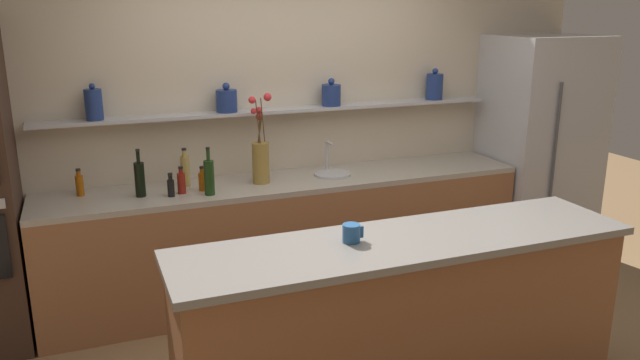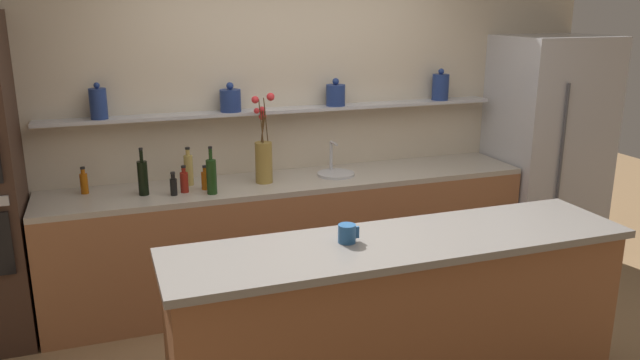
# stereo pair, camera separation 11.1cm
# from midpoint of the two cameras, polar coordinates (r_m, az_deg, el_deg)

# --- Properties ---
(back_wall_unit) EXTENTS (5.20, 0.28, 2.60)m
(back_wall_unit) POSITION_cam_midpoint_polar(r_m,az_deg,el_deg) (4.93, -2.15, 5.51)
(back_wall_unit) COLOR beige
(back_wall_unit) RESTS_ON ground_plane
(back_counter_unit) EXTENTS (3.62, 0.62, 0.92)m
(back_counter_unit) POSITION_cam_midpoint_polar(r_m,az_deg,el_deg) (4.80, -1.82, -5.24)
(back_counter_unit) COLOR #99603D
(back_counter_unit) RESTS_ON ground_plane
(island_counter) EXTENTS (2.45, 0.61, 1.02)m
(island_counter) POSITION_cam_midpoint_polar(r_m,az_deg,el_deg) (3.45, 8.15, -13.26)
(island_counter) COLOR brown
(island_counter) RESTS_ON ground_plane
(refrigerator) EXTENTS (0.86, 0.73, 1.94)m
(refrigerator) POSITION_cam_midpoint_polar(r_m,az_deg,el_deg) (5.69, 20.50, 2.47)
(refrigerator) COLOR #B7B7BC
(refrigerator) RESTS_ON ground_plane
(flower_vase) EXTENTS (0.16, 0.13, 0.66)m
(flower_vase) POSITION_cam_midpoint_polar(r_m,az_deg,el_deg) (4.54, -4.48, 2.28)
(flower_vase) COLOR olive
(flower_vase) RESTS_ON back_counter_unit
(sink_fixture) EXTENTS (0.28, 0.28, 0.25)m
(sink_fixture) POSITION_cam_midpoint_polar(r_m,az_deg,el_deg) (4.77, 2.09, 0.75)
(sink_fixture) COLOR #B7B7BC
(sink_fixture) RESTS_ON back_counter_unit
(bottle_sauce_0) EXTENTS (0.05, 0.05, 0.19)m
(bottle_sauce_0) POSITION_cam_midpoint_polar(r_m,az_deg,el_deg) (4.56, -20.13, -0.21)
(bottle_sauce_0) COLOR #9E4C0A
(bottle_sauce_0) RESTS_ON back_counter_unit
(bottle_sauce_1) EXTENTS (0.05, 0.05, 0.17)m
(bottle_sauce_1) POSITION_cam_midpoint_polar(r_m,az_deg,el_deg) (4.44, -9.75, 0.03)
(bottle_sauce_1) COLOR #9E4C0A
(bottle_sauce_1) RESTS_ON back_counter_unit
(bottle_wine_2) EXTENTS (0.07, 0.07, 0.33)m
(bottle_wine_2) POSITION_cam_midpoint_polar(r_m,az_deg,el_deg) (4.39, -15.20, 0.25)
(bottle_wine_2) COLOR black
(bottle_wine_2) RESTS_ON back_counter_unit
(bottle_wine_3) EXTENTS (0.07, 0.07, 0.33)m
(bottle_wine_3) POSITION_cam_midpoint_polar(r_m,az_deg,el_deg) (4.32, -9.17, 0.37)
(bottle_wine_3) COLOR #193814
(bottle_wine_3) RESTS_ON back_counter_unit
(bottle_sauce_4) EXTENTS (0.05, 0.05, 0.16)m
(bottle_sauce_4) POSITION_cam_midpoint_polar(r_m,az_deg,el_deg) (4.35, -12.54, -0.49)
(bottle_sauce_4) COLOR black
(bottle_sauce_4) RESTS_ON back_counter_unit
(bottle_spirit_5) EXTENTS (0.06, 0.06, 0.28)m
(bottle_spirit_5) POSITION_cam_midpoint_polar(r_m,az_deg,el_deg) (4.57, -11.24, 0.98)
(bottle_spirit_5) COLOR tan
(bottle_spirit_5) RESTS_ON back_counter_unit
(bottle_sauce_6) EXTENTS (0.06, 0.06, 0.19)m
(bottle_sauce_6) POSITION_cam_midpoint_polar(r_m,az_deg,el_deg) (4.40, -11.61, -0.11)
(bottle_sauce_6) COLOR maroon
(bottle_sauce_6) RESTS_ON back_counter_unit
(coffee_mug) EXTENTS (0.11, 0.09, 0.09)m
(coffee_mug) POSITION_cam_midpoint_polar(r_m,az_deg,el_deg) (3.15, 3.50, -4.91)
(coffee_mug) COLOR #235184
(coffee_mug) RESTS_ON island_counter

